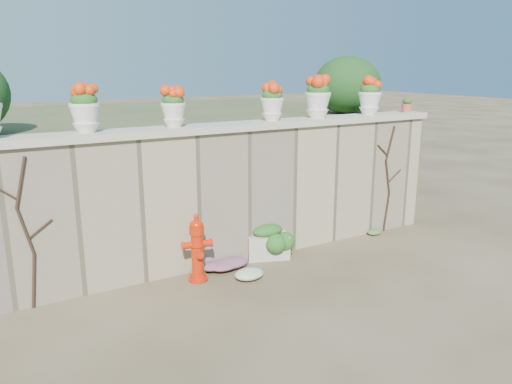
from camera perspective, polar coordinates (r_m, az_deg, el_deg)
ground at (r=6.36m, az=3.33°, el=-13.08°), size 80.00×80.00×0.00m
stone_wall at (r=7.47m, az=-4.21°, el=-0.68°), size 8.00×0.40×2.00m
wall_cap at (r=7.27m, az=-4.36°, el=7.34°), size 8.10×0.52×0.10m
raised_fill at (r=10.37m, az=-12.06°, el=3.27°), size 9.00×6.00×2.00m
back_shrub_right at (r=10.11m, az=10.37°, el=11.94°), size 1.30×1.30×1.10m
vine_left at (r=6.58m, az=-24.73°, el=-4.16°), size 0.60×0.04×1.91m
vine_right at (r=9.16m, az=14.87°, el=1.61°), size 0.60×0.04×1.91m
fire_hydrant at (r=6.95m, az=-6.74°, el=-6.36°), size 0.42×0.30×0.96m
planter_box at (r=7.81m, az=1.33°, el=-5.76°), size 0.73×0.58×0.54m
green_shrub at (r=7.73m, az=2.93°, el=-5.58°), size 0.63×0.57×0.60m
magenta_clump at (r=7.37m, az=-3.58°, el=-8.22°), size 0.80×0.53×0.21m
white_flowers at (r=7.11m, az=-0.57°, el=-9.19°), size 0.52×0.42×0.19m
urn_pot_1 at (r=6.64m, az=-19.00°, el=8.94°), size 0.38×0.38×0.59m
urn_pot_2 at (r=6.97m, az=-9.42°, el=9.48°), size 0.34×0.34×0.53m
urn_pot_3 at (r=7.68m, az=1.86°, el=10.19°), size 0.36×0.36×0.56m
urn_pot_4 at (r=8.17m, az=7.06°, el=10.67°), size 0.42×0.42×0.66m
urn_pot_5 at (r=8.89m, az=12.87°, el=10.58°), size 0.39×0.39×0.62m
terracotta_pot at (r=9.54m, az=16.87°, el=9.42°), size 0.21×0.21×0.25m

